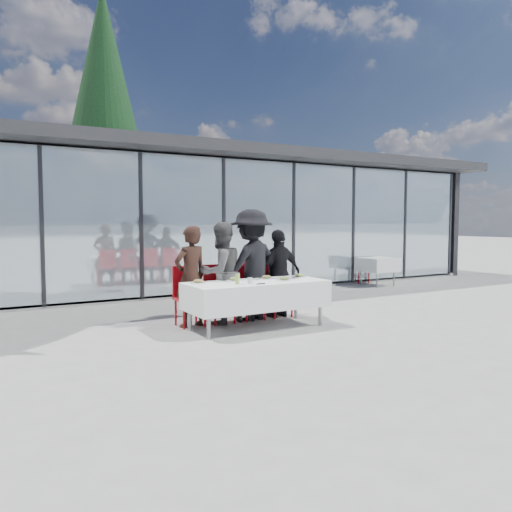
{
  "coord_description": "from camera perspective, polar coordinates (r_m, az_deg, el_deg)",
  "views": [
    {
      "loc": [
        -4.08,
        -6.34,
        1.71
      ],
      "look_at": [
        0.27,
        1.2,
        1.1
      ],
      "focal_mm": 35.0,
      "sensor_mm": 36.0,
      "label": 1
    }
  ],
  "objects": [
    {
      "name": "ground",
      "position": [
        7.73,
        2.74,
        -8.78
      ],
      "size": [
        90.0,
        90.0,
        0.0
      ],
      "primitive_type": "plane",
      "color": "#9C9A94",
      "rests_on": "ground"
    },
    {
      "name": "pavilion",
      "position": [
        15.73,
        -7.26,
        5.56
      ],
      "size": [
        14.8,
        8.8,
        3.44
      ],
      "color": "gray",
      "rests_on": "ground"
    },
    {
      "name": "treeline",
      "position": [
        34.4,
        -26.6,
        4.4
      ],
      "size": [
        62.5,
        2.0,
        4.4
      ],
      "color": "#153711",
      "rests_on": "ground"
    },
    {
      "name": "dining_table",
      "position": [
        7.97,
        0.08,
        -4.44
      ],
      "size": [
        2.26,
        0.96,
        0.75
      ],
      "color": "white",
      "rests_on": "ground"
    },
    {
      "name": "diner_a",
      "position": [
        8.11,
        -7.48,
        -2.34
      ],
      "size": [
        0.72,
        0.72,
        1.64
      ],
      "primitive_type": "imported",
      "rotation": [
        0.0,
        0.0,
        3.39
      ],
      "color": "#311D15",
      "rests_on": "ground"
    },
    {
      "name": "diner_chair_a",
      "position": [
        8.26,
        -7.79,
        -4.18
      ],
      "size": [
        0.44,
        0.44,
        0.97
      ],
      "color": "red",
      "rests_on": "ground"
    },
    {
      "name": "diner_b",
      "position": [
        8.33,
        -4.02,
        -1.94
      ],
      "size": [
        0.99,
        0.99,
        1.69
      ],
      "primitive_type": "imported",
      "rotation": [
        0.0,
        0.0,
        3.38
      ],
      "color": "#505050",
      "rests_on": "ground"
    },
    {
      "name": "diner_chair_b",
      "position": [
        8.47,
        -4.38,
        -3.95
      ],
      "size": [
        0.44,
        0.44,
        0.97
      ],
      "color": "red",
      "rests_on": "ground"
    },
    {
      "name": "diner_c",
      "position": [
        8.59,
        -0.5,
        -1.03
      ],
      "size": [
        1.52,
        1.52,
        1.91
      ],
      "primitive_type": "imported",
      "rotation": [
        0.0,
        0.0,
        3.41
      ],
      "color": "black",
      "rests_on": "ground"
    },
    {
      "name": "diner_chair_c",
      "position": [
        8.74,
        -0.9,
        -3.69
      ],
      "size": [
        0.44,
        0.44,
        0.97
      ],
      "color": "red",
      "rests_on": "ground"
    },
    {
      "name": "diner_d",
      "position": [
        8.89,
        2.67,
        -1.98
      ],
      "size": [
        1.01,
        1.01,
        1.56
      ],
      "primitive_type": "imported",
      "rotation": [
        0.0,
        0.0,
        3.25
      ],
      "color": "black",
      "rests_on": "ground"
    },
    {
      "name": "diner_chair_d",
      "position": [
        9.03,
        2.23,
        -3.45
      ],
      "size": [
        0.44,
        0.44,
        0.97
      ],
      "color": "red",
      "rests_on": "ground"
    },
    {
      "name": "plate_a",
      "position": [
        7.73,
        -6.61,
        -2.95
      ],
      "size": [
        0.24,
        0.24,
        0.07
      ],
      "color": "white",
      "rests_on": "dining_table"
    },
    {
      "name": "plate_b",
      "position": [
        8.0,
        -2.5,
        -2.69
      ],
      "size": [
        0.24,
        0.24,
        0.07
      ],
      "color": "white",
      "rests_on": "dining_table"
    },
    {
      "name": "plate_c",
      "position": [
        8.25,
        1.21,
        -2.49
      ],
      "size": [
        0.24,
        0.24,
        0.07
      ],
      "color": "white",
      "rests_on": "dining_table"
    },
    {
      "name": "plate_d",
      "position": [
        8.52,
        4.98,
        -2.29
      ],
      "size": [
        0.24,
        0.24,
        0.07
      ],
      "color": "white",
      "rests_on": "dining_table"
    },
    {
      "name": "plate_extra",
      "position": [
        8.05,
        3.26,
        -2.65
      ],
      "size": [
        0.24,
        0.24,
        0.07
      ],
      "color": "white",
      "rests_on": "dining_table"
    },
    {
      "name": "juice_bottle",
      "position": [
        7.59,
        -2.14,
        -2.63
      ],
      "size": [
        0.06,
        0.06,
        0.16
      ],
      "primitive_type": "cylinder",
      "color": "#9FC953",
      "rests_on": "dining_table"
    },
    {
      "name": "drinking_glasses",
      "position": [
        7.62,
        -0.71,
        -2.84
      ],
      "size": [
        0.07,
        0.07,
        0.1
      ],
      "color": "silver",
      "rests_on": "dining_table"
    },
    {
      "name": "folded_eyeglasses",
      "position": [
        7.6,
        0.56,
        -3.19
      ],
      "size": [
        0.14,
        0.03,
        0.01
      ],
      "primitive_type": "cube",
      "color": "black",
      "rests_on": "dining_table"
    },
    {
      "name": "spare_table_right",
      "position": [
        13.6,
        13.72,
        -0.98
      ],
      "size": [
        0.86,
        0.86,
        0.74
      ],
      "color": "white",
      "rests_on": "ground"
    },
    {
      "name": "spare_chair_a",
      "position": [
        14.06,
        11.39,
        -0.85
      ],
      "size": [
        0.62,
        0.62,
        0.97
      ],
      "color": "red",
      "rests_on": "ground"
    },
    {
      "name": "spare_chair_b",
      "position": [
        13.57,
        8.43,
        -0.99
      ],
      "size": [
        0.58,
        0.58,
        0.97
      ],
      "color": "red",
      "rests_on": "ground"
    },
    {
      "name": "lounger",
      "position": [
        12.06,
        4.32,
        -2.92
      ],
      "size": [
        1.07,
        1.46,
        0.72
      ],
      "color": "silver",
      "rests_on": "ground"
    },
    {
      "name": "conifer_tree",
      "position": [
        20.33,
        -16.95,
        15.98
      ],
      "size": [
        4.0,
        4.0,
        10.5
      ],
      "color": "#382316",
      "rests_on": "ground"
    }
  ]
}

